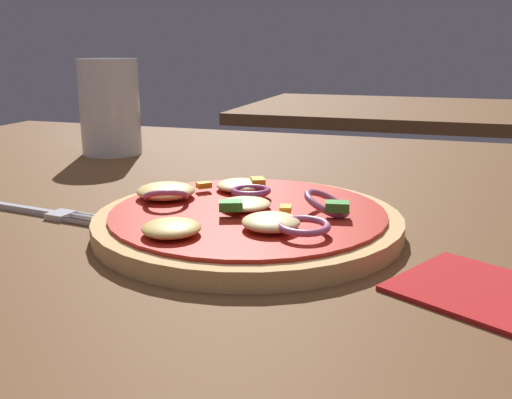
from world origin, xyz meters
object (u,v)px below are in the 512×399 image
Objects in this scene: napkin at (511,300)px; fork at (31,210)px; pizza at (245,219)px; beer_glass at (110,112)px.

fork is at bearing 170.26° from napkin.
napkin is (0.37, -0.06, -0.00)m from fork.
pizza is at bearing 3.40° from fork.
fork is (-0.19, -0.01, -0.01)m from pizza.
pizza is at bearing -43.02° from beer_glass.
beer_glass is at bearing 144.14° from napkin.
pizza is at bearing 157.67° from napkin.
pizza reaches higher than napkin.
napkin is at bearing -35.86° from beer_glass.
fork reaches higher than napkin.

